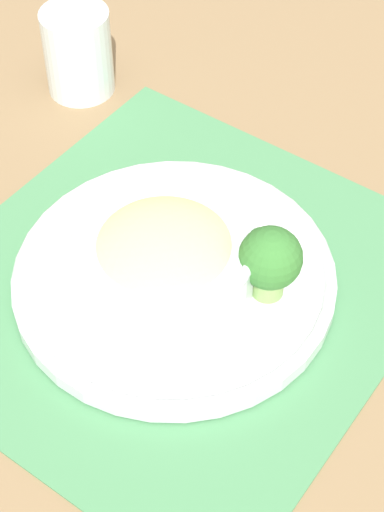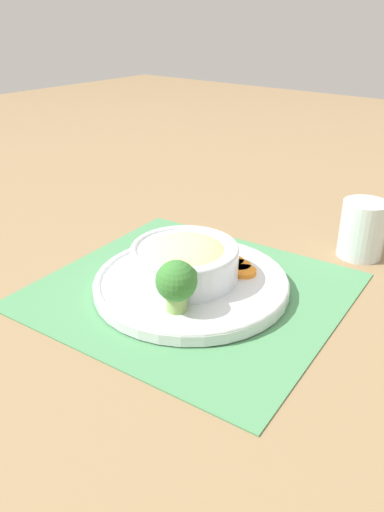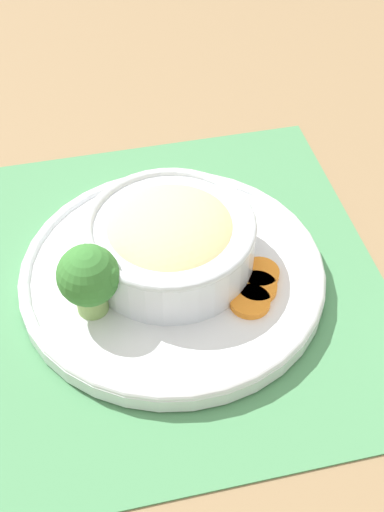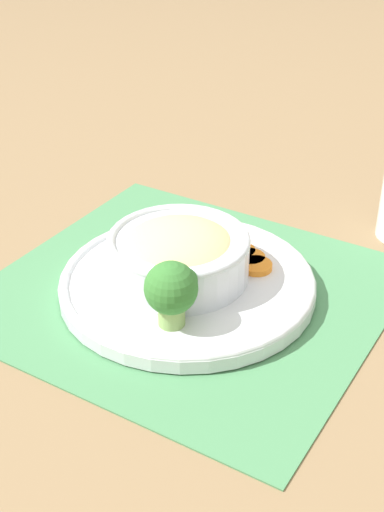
{
  "view_description": "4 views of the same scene",
  "coord_description": "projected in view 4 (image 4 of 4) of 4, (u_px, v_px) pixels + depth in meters",
  "views": [
    {
      "loc": [
        0.35,
        -0.38,
        0.63
      ],
      "look_at": [
        0.01,
        0.01,
        0.04
      ],
      "focal_mm": 60.0,
      "sensor_mm": 36.0,
      "label": 1
    },
    {
      "loc": [
        0.53,
        0.42,
        0.4
      ],
      "look_at": [
        -0.01,
        -0.01,
        0.05
      ],
      "focal_mm": 35.0,
      "sensor_mm": 36.0,
      "label": 2
    },
    {
      "loc": [
        0.05,
        0.48,
        0.54
      ],
      "look_at": [
        -0.02,
        0.01,
        0.05
      ],
      "focal_mm": 50.0,
      "sensor_mm": 36.0,
      "label": 3
    },
    {
      "loc": [
        0.56,
        0.42,
        0.49
      ],
      "look_at": [
        -0.0,
        0.01,
        0.05
      ],
      "focal_mm": 50.0,
      "sensor_mm": 36.0,
      "label": 4
    }
  ],
  "objects": [
    {
      "name": "placemat",
      "position": [
        187.0,
        291.0,
        0.85
      ],
      "size": [
        0.46,
        0.48,
        0.0
      ],
      "color": "#4C8C59",
      "rests_on": "ground_plane"
    },
    {
      "name": "carrot_slice_far",
      "position": [
        240.0,
        252.0,
        0.89
      ],
      "size": [
        0.04,
        0.04,
        0.01
      ],
      "color": "orange",
      "rests_on": "plate"
    },
    {
      "name": "plate",
      "position": [
        187.0,
        282.0,
        0.85
      ],
      "size": [
        0.3,
        0.3,
        0.02
      ],
      "color": "silver",
      "rests_on": "placemat"
    },
    {
      "name": "carrot_slice_middle",
      "position": [
        249.0,
        258.0,
        0.88
      ],
      "size": [
        0.04,
        0.04,
        0.01
      ],
      "color": "orange",
      "rests_on": "plate"
    },
    {
      "name": "bowl",
      "position": [
        178.0,
        253.0,
        0.83
      ],
      "size": [
        0.17,
        0.17,
        0.06
      ],
      "color": "silver",
      "rests_on": "plate"
    },
    {
      "name": "carrot_slice_near",
      "position": [
        256.0,
        266.0,
        0.86
      ],
      "size": [
        0.04,
        0.04,
        0.01
      ],
      "color": "orange",
      "rests_on": "plate"
    },
    {
      "name": "ground_plane",
      "position": [
        187.0,
        293.0,
        0.85
      ],
      "size": [
        4.0,
        4.0,
        0.0
      ],
      "primitive_type": "plane",
      "color": "#8C704C"
    },
    {
      "name": "broccoli_floret",
      "position": [
        171.0,
        290.0,
        0.75
      ],
      "size": [
        0.06,
        0.06,
        0.08
      ],
      "color": "#84AD5B",
      "rests_on": "plate"
    }
  ]
}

